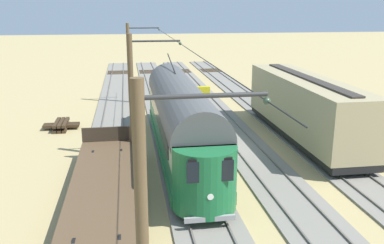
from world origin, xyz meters
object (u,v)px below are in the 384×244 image
object	(u,v)px
vintage_streetcar	(181,117)
spare_tie_stack	(61,125)
catenary_pole_mid_near	(133,95)
catenary_pole_mid_far	(146,228)
flatcar_adjacent	(103,186)
catenary_pole_foreground	(130,62)
track_end_bumper	(200,91)
switch_stand	(288,104)
coach_far_siding	(305,106)

from	to	relation	value
vintage_streetcar	spare_tie_stack	bearing A→B (deg)	-41.49
catenary_pole_mid_near	catenary_pole_mid_far	world-z (taller)	same
flatcar_adjacent	catenary_pole_foreground	bearing A→B (deg)	-94.20
flatcar_adjacent	catenary_pole_mid_near	bearing A→B (deg)	-104.70
track_end_bumper	catenary_pole_foreground	bearing A→B (deg)	21.03
switch_stand	track_end_bumper	bearing A→B (deg)	-54.12
catenary_pole_mid_far	vintage_streetcar	bearing A→B (deg)	-100.21
flatcar_adjacent	coach_far_siding	bearing A→B (deg)	-148.71
catenary_pole_mid_near	track_end_bumper	xyz separation A→B (m)	(-6.56, -16.64, -3.17)
catenary_pole_mid_near	catenary_pole_mid_far	xyz separation A→B (m)	(0.00, 14.12, 0.00)
catenary_pole_foreground	catenary_pole_mid_far	world-z (taller)	same
spare_tie_stack	catenary_pole_mid_near	bearing A→B (deg)	126.20
track_end_bumper	switch_stand	bearing A→B (deg)	125.88
coach_far_siding	catenary_pole_mid_far	bearing A→B (deg)	56.44
vintage_streetcar	track_end_bumper	world-z (taller)	vintage_streetcar
flatcar_adjacent	catenary_pole_foreground	size ratio (longest dim) A/B	1.81
catenary_pole_mid_far	spare_tie_stack	world-z (taller)	catenary_pole_mid_far
switch_stand	track_end_bumper	xyz separation A→B (m)	(5.69, -7.86, -0.30)
coach_far_siding	spare_tie_stack	xyz separation A→B (m)	(15.45, -4.87, -1.89)
catenary_pole_foreground	catenary_pole_mid_far	size ratio (longest dim) A/B	1.00
vintage_streetcar	catenary_pole_mid_near	xyz separation A→B (m)	(2.56, 0.09, 1.31)
vintage_streetcar	switch_stand	distance (m)	13.11
coach_far_siding	catenary_pole_mid_near	xyz separation A→B (m)	(10.56, 1.80, 1.41)
catenary_pole_mid_far	track_end_bumper	bearing A→B (deg)	-102.04
coach_far_siding	catenary_pole_mid_far	size ratio (longest dim) A/B	1.94
catenary_pole_mid_near	catenary_pole_mid_far	distance (m)	14.12
catenary_pole_mid_far	switch_stand	bearing A→B (deg)	-118.14
coach_far_siding	switch_stand	distance (m)	7.32
catenary_pole_foreground	track_end_bumper	distance (m)	7.71
coach_far_siding	catenary_pole_mid_near	bearing A→B (deg)	9.69
catenary_pole_mid_far	switch_stand	distance (m)	26.13
vintage_streetcar	coach_far_siding	world-z (taller)	vintage_streetcar
catenary_pole_mid_far	catenary_pole_foreground	bearing A→B (deg)	-90.00
flatcar_adjacent	track_end_bumper	bearing A→B (deg)	-109.87
coach_far_siding	spare_tie_stack	world-z (taller)	coach_far_siding
catenary_pole_foreground	coach_far_siding	bearing A→B (deg)	130.62
flatcar_adjacent	switch_stand	bearing A→B (deg)	-133.81
spare_tie_stack	track_end_bumper	bearing A→B (deg)	-138.96
switch_stand	track_end_bumper	world-z (taller)	switch_stand
catenary_pole_mid_near	spare_tie_stack	size ratio (longest dim) A/B	2.84
switch_stand	spare_tie_stack	xyz separation A→B (m)	(17.14, 2.10, -0.43)
flatcar_adjacent	spare_tie_stack	distance (m)	12.66
coach_far_siding	catenary_pole_foreground	world-z (taller)	catenary_pole_foreground
catenary_pole_mid_near	track_end_bumper	size ratio (longest dim) A/B	3.79
catenary_pole_mid_near	switch_stand	size ratio (longest dim) A/B	5.52
catenary_pole_mid_near	catenary_pole_mid_far	bearing A→B (deg)	90.00
catenary_pole_foreground	switch_stand	bearing A→B (deg)	156.44
coach_far_siding	catenary_pole_foreground	xyz separation A→B (m)	(10.56, -12.32, 1.41)
catenary_pole_mid_far	spare_tie_stack	size ratio (longest dim) A/B	2.84
catenary_pole_foreground	catenary_pole_mid_far	xyz separation A→B (m)	(0.00, 28.24, 0.00)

